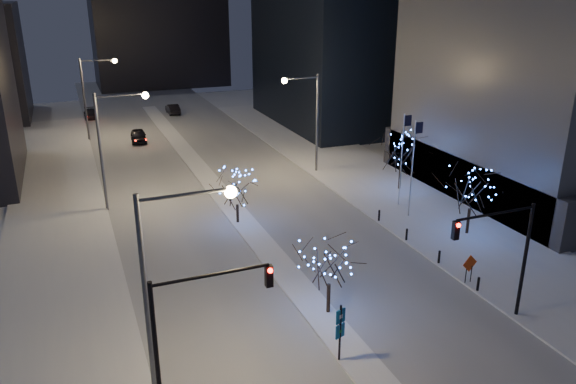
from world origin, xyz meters
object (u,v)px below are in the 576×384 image
street_lamp_w_mid (112,135)px  traffic_signal_west (192,323)px  street_lamp_east (309,111)px  car_far (91,114)px  holiday_tree_plaza_near (472,189)px  holiday_tree_median_near (329,263)px  street_lamp_w_far (92,88)px  traffic_signal_east (505,246)px  street_lamp_w_near (168,266)px  car_mid (173,109)px  wayfinding_sign (340,328)px  car_near (138,136)px  construction_sign (470,266)px  holiday_tree_plaza_far (402,152)px  holiday_tree_median_far (237,189)px

street_lamp_w_mid → traffic_signal_west: 27.06m
street_lamp_w_mid → street_lamp_east: same height
car_far → holiday_tree_plaza_near: 59.13m
traffic_signal_west → holiday_tree_median_near: traffic_signal_west is taller
car_far → holiday_tree_median_near: holiday_tree_median_near is taller
street_lamp_w_far → traffic_signal_east: street_lamp_w_far is taller
street_lamp_east → holiday_tree_median_near: size_ratio=2.06×
street_lamp_east → street_lamp_w_near: bearing=-124.2°
traffic_signal_east → car_far: bearing=105.6°
traffic_signal_west → car_mid: size_ratio=1.56×
car_mid → wayfinding_sign: (-3.61, -62.77, 1.29)m
car_mid → car_near: bearing=64.4°
traffic_signal_west → car_near: bearing=85.3°
car_near → construction_sign: construction_sign is taller
car_near → holiday_tree_plaza_far: (20.32, -26.90, 2.89)m
street_lamp_east → car_mid: street_lamp_east is taller
car_mid → holiday_tree_plaza_near: size_ratio=0.82×
car_far → holiday_tree_plaza_far: 49.94m
traffic_signal_east → street_lamp_w_far: bearing=109.3°
street_lamp_w_far → street_lamp_east: 29.08m
street_lamp_w_near → holiday_tree_median_far: bearing=64.8°
car_far → holiday_tree_plaza_far: (24.93, -43.17, 3.02)m
street_lamp_w_mid → holiday_tree_plaza_near: (24.18, -15.63, -2.77)m
holiday_tree_median_near → traffic_signal_east: bearing=-26.8°
street_lamp_w_far → car_far: 14.46m
car_far → wayfinding_sign: (8.07, -64.22, 1.39)m
car_near → holiday_tree_plaza_near: size_ratio=0.83×
car_mid → construction_sign: (7.62, -58.70, 0.57)m
car_mid → car_far: (-11.68, 1.45, -0.10)m
street_lamp_w_far → car_far: bearing=90.3°
street_lamp_w_far → holiday_tree_plaza_near: (24.18, -40.63, -2.77)m
street_lamp_w_mid → wayfinding_sign: 27.57m
traffic_signal_west → wayfinding_sign: 8.06m
street_lamp_east → wayfinding_sign: size_ratio=3.02×
street_lamp_w_mid → traffic_signal_east: bearing=-55.5°
holiday_tree_median_far → wayfinding_sign: (-0.43, -18.97, -0.91)m
traffic_signal_west → wayfinding_sign: bearing=7.6°
street_lamp_w_near → street_lamp_east: (19.02, 28.00, -0.05)m
traffic_signal_east → holiday_tree_plaza_near: bearing=58.7°
street_lamp_w_mid → construction_sign: size_ratio=5.19×
traffic_signal_east → holiday_tree_median_near: (-8.44, 4.27, -1.43)m
holiday_tree_median_near → car_far: bearing=99.0°
car_far → wayfinding_sign: 64.74m
street_lamp_w_far → holiday_tree_plaza_far: size_ratio=1.82×
street_lamp_w_mid → street_lamp_w_far: (0.00, 25.00, 0.00)m
traffic_signal_west → construction_sign: traffic_signal_west is taller
holiday_tree_plaza_far → construction_sign: (-5.63, -16.98, -2.35)m
holiday_tree_plaza_near → construction_sign: size_ratio=2.85×
car_near → holiday_tree_median_near: 44.03m
street_lamp_w_near → holiday_tree_median_near: (9.44, 3.26, -3.17)m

